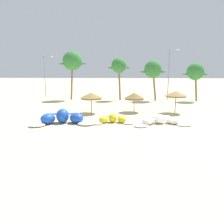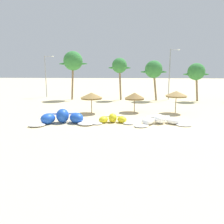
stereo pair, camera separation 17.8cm
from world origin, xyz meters
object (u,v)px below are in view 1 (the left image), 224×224
(beach_umbrella_near_palms, at_px, (176,94))
(palm_left_of_gap, at_px, (153,70))
(palm_center_left, at_px, (195,72))
(lamppost_west, at_px, (46,74))
(palm_left, at_px, (119,66))
(kite_left, at_px, (113,119))
(beach_umbrella_middle, at_px, (134,96))
(kite_far_left, at_px, (62,118))
(palm_leftmost, at_px, (72,61))
(kite_left_of_center, at_px, (160,121))
(lamppost_west_center, at_px, (169,72))
(beach_umbrella_near_van, at_px, (91,96))

(beach_umbrella_near_palms, height_order, palm_left_of_gap, palm_left_of_gap)
(palm_center_left, xyz_separation_m, lamppost_west, (-29.71, 4.30, -0.45))
(palm_left, distance_m, palm_left_of_gap, 6.45)
(kite_left, xyz_separation_m, palm_center_left, (14.14, 18.44, 4.97))
(kite_left, distance_m, beach_umbrella_middle, 7.31)
(kite_far_left, bearing_deg, palm_leftmost, 99.79)
(palm_center_left, bearing_deg, beach_umbrella_middle, -134.30)
(kite_left, distance_m, palm_left_of_gap, 20.50)
(kite_left_of_center, bearing_deg, kite_left, 177.19)
(kite_far_left, height_order, palm_left, palm_left)
(beach_umbrella_near_palms, bearing_deg, palm_leftmost, 142.95)
(kite_left, bearing_deg, palm_center_left, 52.52)
(kite_left, xyz_separation_m, palm_left, (0.03, 19.19, 6.05))
(lamppost_west_center, bearing_deg, beach_umbrella_near_van, -131.40)
(palm_left_of_gap, bearing_deg, palm_left, 175.69)
(beach_umbrella_near_van, xyz_separation_m, lamppost_west, (-12.37, 17.36, 2.54))
(beach_umbrella_middle, distance_m, beach_umbrella_near_palms, 5.57)
(beach_umbrella_middle, height_order, palm_left, palm_left)
(kite_left, relative_size, beach_umbrella_near_van, 1.61)
(kite_left_of_center, distance_m, palm_center_left, 21.33)
(beach_umbrella_middle, height_order, palm_center_left, palm_center_left)
(beach_umbrella_near_van, height_order, palm_left_of_gap, palm_left_of_gap)
(kite_left, height_order, palm_left, palm_left)
(kite_left_of_center, xyz_separation_m, beach_umbrella_near_van, (-8.36, 5.64, 1.97))
(palm_leftmost, relative_size, palm_left_of_gap, 1.24)
(lamppost_west, bearing_deg, palm_left, -12.86)
(beach_umbrella_middle, height_order, palm_left_of_gap, palm_left_of_gap)
(kite_left, bearing_deg, lamppost_west_center, 64.10)
(beach_umbrella_middle, xyz_separation_m, lamppost_west_center, (7.17, 13.49, 3.13))
(kite_left, bearing_deg, palm_left_of_gap, 71.04)
(beach_umbrella_near_van, distance_m, beach_umbrella_near_palms, 11.36)
(kite_far_left, distance_m, beach_umbrella_near_palms, 15.37)
(beach_umbrella_middle, relative_size, palm_leftmost, 0.30)
(beach_umbrella_middle, height_order, palm_leftmost, palm_leftmost)
(kite_far_left, bearing_deg, palm_left_of_gap, 58.43)
(lamppost_west_center, bearing_deg, palm_leftmost, -176.93)
(palm_leftmost, xyz_separation_m, palm_left, (8.91, 0.11, -0.93))
(beach_umbrella_near_palms, height_order, palm_center_left, palm_center_left)
(kite_far_left, xyz_separation_m, palm_left, (5.50, 19.84, 5.84))
(palm_left_of_gap, xyz_separation_m, lamppost_west, (-22.00, 4.04, -0.88))
(beach_umbrella_near_van, height_order, lamppost_west_center, lamppost_west_center)
(kite_left_of_center, distance_m, lamppost_west_center, 21.43)
(beach_umbrella_near_van, bearing_deg, palm_leftmost, 112.51)
(kite_left, xyz_separation_m, palm_leftmost, (-8.88, 19.08, 6.98))
(lamppost_west_center, bearing_deg, kite_left, -115.90)
(kite_left, bearing_deg, kite_left_of_center, -2.81)
(palm_left, distance_m, palm_center_left, 14.18)
(beach_umbrella_near_van, xyz_separation_m, palm_left, (3.23, 13.80, 4.08))
(kite_far_left, height_order, palm_leftmost, palm_leftmost)
(kite_far_left, bearing_deg, palm_center_left, 44.24)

